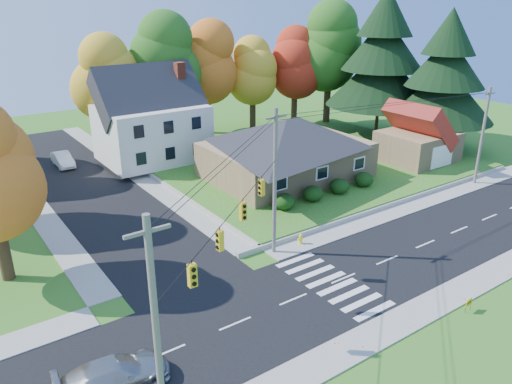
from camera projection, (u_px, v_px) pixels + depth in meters
ground at (343, 279)px, 30.96m from camera, size 120.00×120.00×0.00m
road_main at (343, 278)px, 30.96m from camera, size 90.00×8.00×0.02m
road_cross at (84, 184)px, 46.48m from camera, size 8.00×44.00×0.02m
sidewalk_north at (293, 247)px, 34.75m from camera, size 90.00×2.00×0.08m
sidewalk_south at (408, 318)px, 27.14m from camera, size 90.00×2.00×0.08m
lawn at (293, 156)px, 53.81m from camera, size 30.00×30.00×0.50m
ranch_house at (286, 147)px, 46.22m from camera, size 14.60×10.60×5.40m
colonial_house at (152, 120)px, 50.63m from camera, size 10.40×8.40×9.60m
garage at (418, 138)px, 50.81m from camera, size 7.30×6.30×4.60m
hedge_row at (326, 190)px, 42.02m from camera, size 10.70×1.70×1.27m
traffic_infrastructure at (331, 196)px, 30.02m from camera, size 38.10×10.66×10.00m
tree_lot_0 at (108, 78)px, 52.74m from camera, size 6.72×6.72×12.51m
tree_lot_1 at (163, 62)px, 54.71m from camera, size 7.84×7.84×14.60m
tree_lot_2 at (206, 63)px, 58.91m from camera, size 7.28×7.28×13.56m
tree_lot_3 at (253, 71)px, 61.84m from camera, size 6.16×6.16×11.47m
tree_lot_4 at (295, 63)px, 64.04m from camera, size 6.72×6.72×12.51m
tree_lot_5 at (330, 47)px, 63.94m from camera, size 8.40×8.40×15.64m
conifer_east_a at (382, 59)px, 58.70m from camera, size 12.80×12.80×16.96m
conifer_east_b at (445, 77)px, 53.55m from camera, size 11.20×11.20×14.84m
silver_sedan at (114, 375)px, 22.04m from camera, size 5.13×2.42×1.45m
white_car at (63, 159)px, 51.16m from camera, size 1.54×4.29×1.41m
fire_hydrant at (301, 240)px, 35.06m from camera, size 0.47×0.37×0.82m
yard_sign at (469, 303)px, 27.54m from camera, size 0.64×0.12×0.80m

